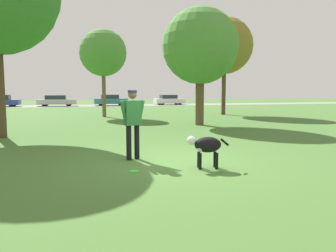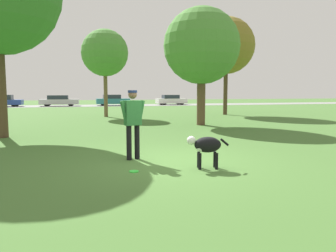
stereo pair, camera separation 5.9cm
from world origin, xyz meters
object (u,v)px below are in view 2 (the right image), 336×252
(dog, at_px, (206,146))
(parked_car_blue, at_px, (4,101))
(parked_car_teal, at_px, (113,100))
(tree_far_right, at_px, (226,46))
(parked_car_silver, at_px, (59,101))
(tree_mid_center, at_px, (105,53))
(frisbee, at_px, (134,171))
(tree_near_right, at_px, (202,46))
(parked_car_white, at_px, (171,100))
(person, at_px, (133,119))

(dog, height_order, parked_car_blue, parked_car_blue)
(dog, distance_m, parked_car_teal, 33.76)
(tree_far_right, distance_m, parked_car_silver, 22.63)
(parked_car_blue, bearing_deg, tree_mid_center, -59.64)
(frisbee, distance_m, tree_far_right, 18.81)
(tree_near_right, xyz_separation_m, parked_car_white, (5.61, 25.28, -3.34))
(tree_mid_center, relative_size, tree_near_right, 0.99)
(dog, height_order, tree_far_right, tree_far_right)
(frisbee, distance_m, parked_car_teal, 33.75)
(person, xyz_separation_m, tree_mid_center, (0.50, 14.47, 3.23))
(frisbee, relative_size, parked_car_silver, 0.05)
(tree_far_right, height_order, parked_car_teal, tree_far_right)
(tree_mid_center, xyz_separation_m, parked_car_blue, (-9.96, 18.10, -3.61))
(parked_car_teal, bearing_deg, tree_far_right, -69.95)
(parked_car_silver, bearing_deg, frisbee, -82.68)
(dog, height_order, tree_mid_center, tree_mid_center)
(person, relative_size, parked_car_silver, 0.39)
(tree_mid_center, xyz_separation_m, parked_car_silver, (-3.99, 17.96, -3.63))
(tree_far_right, bearing_deg, parked_car_blue, 135.48)
(person, height_order, tree_near_right, tree_near_right)
(frisbee, distance_m, tree_near_right, 10.89)
(dog, height_order, parked_car_white, parked_car_white)
(dog, height_order, parked_car_silver, parked_car_silver)
(dog, height_order, tree_near_right, tree_near_right)
(frisbee, xyz_separation_m, tree_mid_center, (0.70, 15.75, 4.26))
(dog, distance_m, tree_near_right, 10.19)
(tree_mid_center, height_order, parked_car_white, tree_mid_center)
(dog, relative_size, tree_near_right, 0.16)
(dog, distance_m, parked_car_silver, 34.18)
(tree_mid_center, height_order, parked_car_teal, tree_mid_center)
(tree_far_right, relative_size, parked_car_white, 1.81)
(tree_near_right, bearing_deg, parked_car_teal, 94.58)
(tree_mid_center, bearing_deg, parked_car_blue, 118.82)
(tree_mid_center, relative_size, parked_car_teal, 1.45)
(frisbee, height_order, parked_car_white, parked_car_white)
(person, relative_size, tree_far_right, 0.25)
(person, height_order, parked_car_white, person)
(parked_car_silver, distance_m, parked_car_white, 13.83)
(parked_car_blue, distance_m, parked_car_silver, 5.98)
(tree_mid_center, relative_size, parked_car_blue, 1.48)
(tree_mid_center, height_order, parked_car_blue, tree_mid_center)
(dog, height_order, frisbee, dog)
(dog, height_order, parked_car_teal, parked_car_teal)
(person, distance_m, parked_car_blue, 33.92)
(tree_mid_center, height_order, parked_car_silver, tree_mid_center)
(tree_near_right, relative_size, tree_far_right, 0.83)
(person, height_order, frisbee, person)
(tree_far_right, xyz_separation_m, parked_car_teal, (-6.45, 18.11, -4.36))
(dog, xyz_separation_m, tree_near_right, (3.34, 8.99, 3.45))
(parked_car_white, bearing_deg, frisbee, -108.73)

